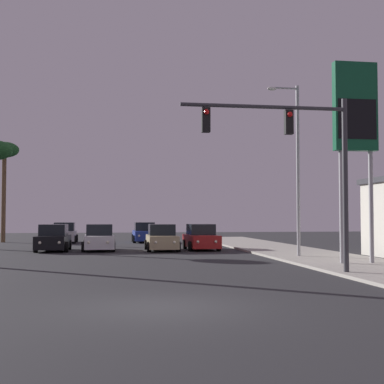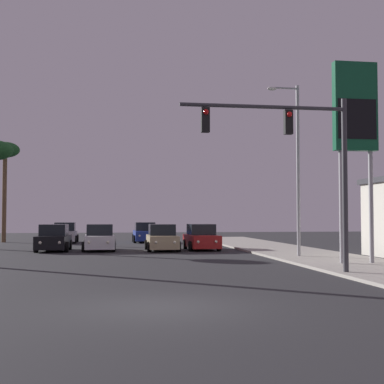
% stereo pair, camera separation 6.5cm
% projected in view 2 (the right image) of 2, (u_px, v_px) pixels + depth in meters
% --- Properties ---
extents(ground_plane, '(120.00, 120.00, 0.00)m').
position_uv_depth(ground_plane, '(160.00, 307.00, 12.83)').
color(ground_plane, '#28282B').
extents(sidewalk_right, '(5.00, 60.00, 0.12)m').
position_uv_depth(sidewalk_right, '(350.00, 263.00, 24.11)').
color(sidewalk_right, '#9E998E').
rests_on(sidewalk_right, ground).
extents(car_blue, '(2.04, 4.32, 1.68)m').
position_uv_depth(car_blue, '(145.00, 233.00, 45.06)').
color(car_blue, navy).
rests_on(car_blue, ground).
extents(car_red, '(2.04, 4.33, 1.68)m').
position_uv_depth(car_red, '(201.00, 238.00, 34.84)').
color(car_red, maroon).
rests_on(car_red, ground).
extents(car_black, '(2.04, 4.34, 1.68)m').
position_uv_depth(car_black, '(54.00, 239.00, 33.70)').
color(car_black, black).
rests_on(car_black, ground).
extents(car_silver, '(2.04, 4.32, 1.68)m').
position_uv_depth(car_silver, '(65.00, 234.00, 44.29)').
color(car_silver, '#B7B7BC').
rests_on(car_silver, ground).
extents(car_white, '(2.04, 4.34, 1.68)m').
position_uv_depth(car_white, '(99.00, 239.00, 34.03)').
color(car_white, silver).
rests_on(car_white, ground).
extents(car_tan, '(2.04, 4.32, 1.68)m').
position_uv_depth(car_tan, '(162.00, 239.00, 34.09)').
color(car_tan, tan).
rests_on(car_tan, ground).
extents(traffic_light_mast, '(6.35, 0.36, 6.50)m').
position_uv_depth(traffic_light_mast, '(300.00, 149.00, 19.79)').
color(traffic_light_mast, '#38383D').
rests_on(traffic_light_mast, sidewalk_right).
extents(street_lamp, '(1.74, 0.24, 9.00)m').
position_uv_depth(street_lamp, '(296.00, 161.00, 28.16)').
color(street_lamp, '#99999E').
rests_on(street_lamp, sidewalk_right).
extents(gas_station_sign, '(2.00, 0.42, 9.00)m').
position_uv_depth(gas_station_sign, '(355.00, 118.00, 23.95)').
color(gas_station_sign, '#99999E').
rests_on(gas_station_sign, sidewalk_right).
extents(palm_tree_far, '(2.40, 2.40, 8.50)m').
position_uv_depth(palm_tree_far, '(5.00, 155.00, 45.25)').
color(palm_tree_far, brown).
rests_on(palm_tree_far, ground).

